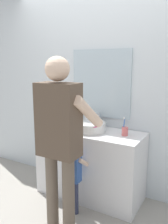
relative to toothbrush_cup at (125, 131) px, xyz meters
name	(u,v)px	position (x,y,z in m)	size (l,w,h in m)	color
ground_plane	(78,207)	(-0.42, -0.33, -0.88)	(14.00, 14.00, 0.00)	#9E998E
back_wall	(103,85)	(-0.42, 0.29, 0.47)	(4.40, 0.10, 2.70)	silver
vanity_cabinet	(90,164)	(-0.42, -0.03, -0.46)	(1.25, 0.54, 0.83)	white
sink_basin	(90,127)	(-0.42, -0.05, 0.01)	(0.38, 0.38, 0.11)	silver
faucet	(98,121)	(-0.42, 0.18, 0.03)	(0.18, 0.14, 0.18)	#B7BABF
toothbrush_cup	(125,131)	(0.00, 0.00, 0.00)	(0.07, 0.07, 0.21)	#D86666
child_toddler	(72,170)	(-0.42, -0.43, -0.39)	(0.25, 0.25, 0.82)	#2D334C
adult_parent	(60,131)	(-0.37, -0.71, 0.13)	(0.52, 0.55, 1.68)	#6B5B4C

